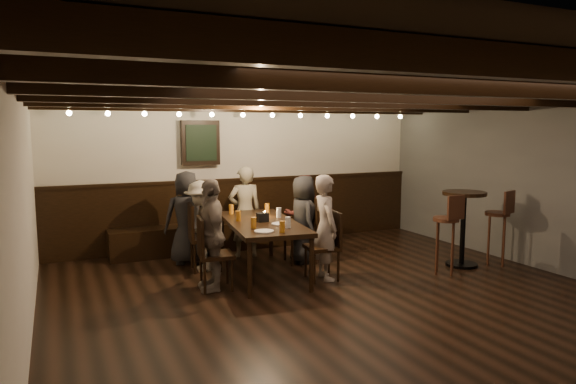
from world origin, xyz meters
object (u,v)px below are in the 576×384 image
chair_right_far (323,259)px  bar_stool_right (497,237)px  person_right_near (303,219)px  bar_stool_left (445,244)px  chair_left_far (215,267)px  person_bench_centre (245,212)px  person_bench_right (303,215)px  person_left_far (212,234)px  person_right_far (326,227)px  high_top_table (463,217)px  person_bench_left (187,217)px  person_left_near (202,226)px  dining_table (262,226)px  chair_right_near (301,242)px  chair_left_near (204,250)px

chair_right_far → bar_stool_right: 2.68m
person_right_near → bar_stool_left: person_right_near is taller
chair_left_far → person_bench_centre: size_ratio=0.64×
person_bench_right → person_left_far: person_left_far is taller
person_left_far → person_right_far: size_ratio=1.00×
chair_right_far → person_right_near: person_right_near is taller
bar_stool_right → person_left_far: bearing=153.0°
high_top_table → bar_stool_right: size_ratio=0.99×
chair_right_far → bar_stool_left: size_ratio=0.82×
person_right_far → chair_left_far: bearing=90.0°
person_bench_left → person_right_near: bearing=164.7°
person_right_near → chair_right_far: bearing=178.0°
high_top_table → person_bench_right: bearing=138.5°
chair_left_far → person_left_near: bearing=-178.0°
dining_table → person_bench_centre: person_bench_centre is taller
person_bench_right → high_top_table: (1.79, -1.58, 0.08)m
person_right_near → person_right_far: person_right_far is taller
chair_right_far → bar_stool_left: 1.71m
chair_left_far → bar_stool_right: bar_stool_right is taller
person_bench_left → bar_stool_right: bearing=161.5°
person_bench_centre → person_left_near: 0.96m
chair_left_far → high_top_table: 3.62m
bar_stool_left → chair_right_near: bearing=132.0°
person_bench_centre → bar_stool_left: 3.00m
chair_left_far → chair_right_far: bearing=90.0°
person_bench_centre → person_right_near: (0.67, -0.69, -0.06)m
person_bench_left → dining_table: bearing=135.0°
dining_table → bar_stool_right: size_ratio=1.87×
person_left_near → bar_stool_left: 3.37m
chair_left_far → person_left_far: size_ratio=0.65×
high_top_table → person_left_near: bearing=158.9°
chair_left_near → person_bench_centre: size_ratio=0.67×
chair_right_far → person_right_far: size_ratio=0.65×
chair_left_near → person_bench_left: person_bench_left is taller
person_right_far → high_top_table: bearing=-89.8°
person_bench_right → high_top_table: size_ratio=1.16×
person_bench_left → person_left_near: size_ratio=1.08×
person_bench_right → chair_left_near: bearing=15.5°
person_left_near → person_left_far: person_left_far is taller
person_left_far → high_top_table: person_left_far is taller
dining_table → person_left_near: person_left_near is taller
person_right_far → bar_stool_left: size_ratio=1.26×
person_bench_left → person_right_far: 2.13m
person_bench_left → chair_right_near: bearing=164.5°
chair_right_far → person_bench_centre: person_bench_centre is taller
person_bench_centre → person_left_near: (-0.82, -0.50, -0.07)m
bar_stool_left → bar_stool_right: (1.00, 0.05, 0.00)m
chair_right_near → high_top_table: size_ratio=0.90×
high_top_table → person_bench_left: bearing=153.1°
chair_left_far → high_top_table: high_top_table is taller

